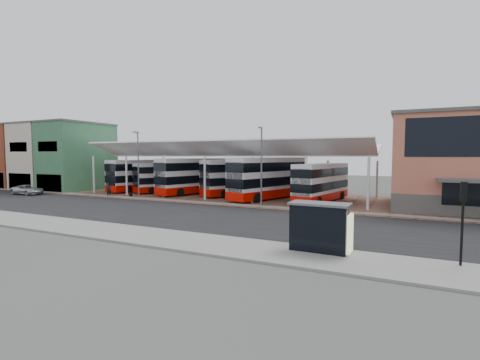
{
  "coord_description": "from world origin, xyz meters",
  "views": [
    {
      "loc": [
        15.13,
        -26.2,
        5.2
      ],
      "look_at": [
        -0.55,
        6.63,
        2.66
      ],
      "focal_mm": 26.0,
      "sensor_mm": 36.0,
      "label": 1
    }
  ],
  "objects_px": {
    "bus_2": "(196,176)",
    "pedestrian": "(109,190)",
    "bus_5": "(322,183)",
    "bus_1": "(170,178)",
    "bus_shelter": "(324,222)",
    "bus_4": "(269,178)",
    "bus_0": "(143,175)",
    "silver_car": "(28,190)",
    "bus_3": "(241,178)",
    "traffic_signal_west": "(463,210)"
  },
  "relations": [
    {
      "from": "bus_5",
      "to": "traffic_signal_west",
      "type": "distance_m",
      "value": 23.29
    },
    {
      "from": "bus_0",
      "to": "pedestrian",
      "type": "relative_size",
      "value": 6.4
    },
    {
      "from": "silver_car",
      "to": "pedestrian",
      "type": "height_order",
      "value": "pedestrian"
    },
    {
      "from": "bus_3",
      "to": "bus_shelter",
      "type": "xyz_separation_m",
      "value": [
        15.58,
        -22.88,
        -0.61
      ]
    },
    {
      "from": "bus_1",
      "to": "bus_2",
      "type": "xyz_separation_m",
      "value": [
        4.37,
        -0.02,
        0.34
      ]
    },
    {
      "from": "silver_car",
      "to": "traffic_signal_west",
      "type": "bearing_deg",
      "value": -103.11
    },
    {
      "from": "silver_car",
      "to": "traffic_signal_west",
      "type": "distance_m",
      "value": 49.32
    },
    {
      "from": "bus_5",
      "to": "silver_car",
      "type": "relative_size",
      "value": 2.3
    },
    {
      "from": "bus_3",
      "to": "pedestrian",
      "type": "height_order",
      "value": "bus_3"
    },
    {
      "from": "bus_4",
      "to": "bus_shelter",
      "type": "relative_size",
      "value": 3.75
    },
    {
      "from": "bus_3",
      "to": "traffic_signal_west",
      "type": "relative_size",
      "value": 2.85
    },
    {
      "from": "bus_4",
      "to": "traffic_signal_west",
      "type": "distance_m",
      "value": 26.67
    },
    {
      "from": "bus_0",
      "to": "bus_4",
      "type": "height_order",
      "value": "bus_4"
    },
    {
      "from": "bus_shelter",
      "to": "traffic_signal_west",
      "type": "bearing_deg",
      "value": 6.61
    },
    {
      "from": "bus_2",
      "to": "pedestrian",
      "type": "distance_m",
      "value": 11.22
    },
    {
      "from": "bus_shelter",
      "to": "bus_3",
      "type": "bearing_deg",
      "value": 125.84
    },
    {
      "from": "bus_3",
      "to": "bus_shelter",
      "type": "bearing_deg",
      "value": -27.57
    },
    {
      "from": "bus_1",
      "to": "bus_3",
      "type": "relative_size",
      "value": 0.89
    },
    {
      "from": "bus_1",
      "to": "bus_shelter",
      "type": "distance_m",
      "value": 34.4
    },
    {
      "from": "bus_5",
      "to": "silver_car",
      "type": "bearing_deg",
      "value": -154.22
    },
    {
      "from": "traffic_signal_west",
      "to": "bus_1",
      "type": "bearing_deg",
      "value": 146.64
    },
    {
      "from": "bus_3",
      "to": "pedestrian",
      "type": "relative_size",
      "value": 6.26
    },
    {
      "from": "bus_2",
      "to": "bus_shelter",
      "type": "xyz_separation_m",
      "value": [
        22.06,
        -21.99,
        -0.7
      ]
    },
    {
      "from": "traffic_signal_west",
      "to": "silver_car",
      "type": "bearing_deg",
      "value": 167.23
    },
    {
      "from": "bus_0",
      "to": "bus_5",
      "type": "height_order",
      "value": "bus_0"
    },
    {
      "from": "bus_shelter",
      "to": "bus_0",
      "type": "bearing_deg",
      "value": 146.41
    },
    {
      "from": "traffic_signal_west",
      "to": "bus_3",
      "type": "bearing_deg",
      "value": 134.25
    },
    {
      "from": "pedestrian",
      "to": "bus_0",
      "type": "bearing_deg",
      "value": 26.1
    },
    {
      "from": "bus_0",
      "to": "bus_3",
      "type": "relative_size",
      "value": 1.02
    },
    {
      "from": "bus_5",
      "to": "pedestrian",
      "type": "relative_size",
      "value": 5.99
    },
    {
      "from": "bus_4",
      "to": "bus_1",
      "type": "bearing_deg",
      "value": -165.63
    },
    {
      "from": "bus_0",
      "to": "bus_3",
      "type": "height_order",
      "value": "bus_3"
    },
    {
      "from": "bus_3",
      "to": "bus_5",
      "type": "bearing_deg",
      "value": 18.88
    },
    {
      "from": "bus_0",
      "to": "bus_shelter",
      "type": "height_order",
      "value": "bus_0"
    },
    {
      "from": "bus_1",
      "to": "bus_4",
      "type": "xyz_separation_m",
      "value": [
        15.46,
        -1.06,
        0.41
      ]
    },
    {
      "from": "pedestrian",
      "to": "silver_car",
      "type": "bearing_deg",
      "value": 118.74
    },
    {
      "from": "bus_1",
      "to": "bus_shelter",
      "type": "height_order",
      "value": "bus_1"
    },
    {
      "from": "bus_1",
      "to": "bus_4",
      "type": "distance_m",
      "value": 15.5
    },
    {
      "from": "bus_4",
      "to": "bus_0",
      "type": "bearing_deg",
      "value": -165.0
    },
    {
      "from": "bus_1",
      "to": "bus_shelter",
      "type": "bearing_deg",
      "value": -11.26
    },
    {
      "from": "bus_2",
      "to": "silver_car",
      "type": "xyz_separation_m",
      "value": [
        -19.81,
        -10.57,
        -1.78
      ]
    },
    {
      "from": "bus_2",
      "to": "pedestrian",
      "type": "bearing_deg",
      "value": -118.16
    },
    {
      "from": "bus_4",
      "to": "bus_5",
      "type": "xyz_separation_m",
      "value": [
        6.24,
        0.15,
        -0.34
      ]
    },
    {
      "from": "bus_0",
      "to": "bus_1",
      "type": "xyz_separation_m",
      "value": [
        4.95,
        -0.12,
        -0.22
      ]
    },
    {
      "from": "bus_4",
      "to": "pedestrian",
      "type": "bearing_deg",
      "value": -141.97
    },
    {
      "from": "bus_0",
      "to": "bus_1",
      "type": "height_order",
      "value": "bus_0"
    },
    {
      "from": "bus_0",
      "to": "bus_1",
      "type": "relative_size",
      "value": 1.15
    },
    {
      "from": "bus_2",
      "to": "bus_4",
      "type": "xyz_separation_m",
      "value": [
        11.08,
        -1.04,
        0.08
      ]
    },
    {
      "from": "bus_0",
      "to": "pedestrian",
      "type": "distance_m",
      "value": 8.23
    },
    {
      "from": "pedestrian",
      "to": "traffic_signal_west",
      "type": "bearing_deg",
      "value": -94.76
    }
  ]
}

